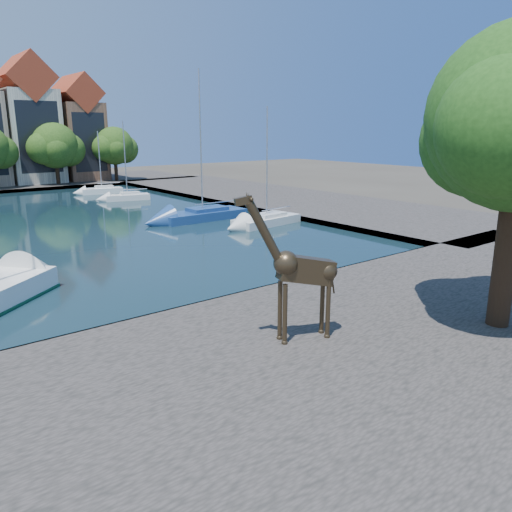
# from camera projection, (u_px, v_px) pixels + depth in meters

# --- Properties ---
(ground) EXTENTS (160.00, 160.00, 0.00)m
(ground) POSITION_uv_depth(u_px,v_px,m) (197.00, 313.00, 21.04)
(ground) COLOR #38332B
(ground) RESTS_ON ground
(water_basin) EXTENTS (38.00, 50.00, 0.08)m
(water_basin) POSITION_uv_depth(u_px,v_px,m) (36.00, 227.00, 39.28)
(water_basin) COLOR black
(water_basin) RESTS_ON ground
(near_quay) EXTENTS (50.00, 14.00, 0.50)m
(near_quay) POSITION_uv_depth(u_px,v_px,m) (315.00, 369.00, 15.65)
(near_quay) COLOR #47403D
(near_quay) RESTS_ON ground
(right_quay) EXTENTS (14.00, 52.00, 0.50)m
(right_quay) POSITION_uv_depth(u_px,v_px,m) (277.00, 198.00, 54.23)
(right_quay) COLOR #47403D
(right_quay) RESTS_ON ground
(townhouse_east_mid) EXTENTS (6.43, 9.18, 16.65)m
(townhouse_east_mid) POSITION_uv_depth(u_px,v_px,m) (29.00, 124.00, 66.72)
(townhouse_east_mid) COLOR beige
(townhouse_east_mid) RESTS_ON far_quay
(townhouse_east_end) EXTENTS (5.44, 9.18, 14.43)m
(townhouse_east_end) POSITION_uv_depth(u_px,v_px,m) (78.00, 132.00, 70.87)
(townhouse_east_end) COLOR brown
(townhouse_east_end) RESTS_ON far_quay
(far_tree_east) EXTENTS (7.54, 5.80, 7.84)m
(far_tree_east) POSITION_uv_depth(u_px,v_px,m) (56.00, 147.00, 64.21)
(far_tree_east) COLOR #332114
(far_tree_east) RESTS_ON far_quay
(far_tree_far_east) EXTENTS (6.76, 5.20, 7.36)m
(far_tree_far_east) POSITION_uv_depth(u_px,v_px,m) (115.00, 147.00, 69.05)
(far_tree_far_east) COLOR #332114
(far_tree_far_east) RESTS_ON far_quay
(giraffe_statue) EXTENTS (3.46, 1.48, 5.06)m
(giraffe_statue) POSITION_uv_depth(u_px,v_px,m) (299.00, 270.00, 16.64)
(giraffe_statue) COLOR #372B1B
(giraffe_statue) RESTS_ON near_quay
(sailboat_right_a) EXTENTS (6.21, 2.85, 9.14)m
(sailboat_right_a) POSITION_uv_depth(u_px,v_px,m) (267.00, 219.00, 39.87)
(sailboat_right_a) COLOR silver
(sailboat_right_a) RESTS_ON water_basin
(sailboat_right_b) EXTENTS (7.58, 2.74, 12.10)m
(sailboat_right_b) POSITION_uv_depth(u_px,v_px,m) (203.00, 213.00, 42.16)
(sailboat_right_b) COLOR navy
(sailboat_right_b) RESTS_ON water_basin
(sailboat_right_c) EXTENTS (4.83, 2.68, 8.28)m
(sailboat_right_c) POSITION_uv_depth(u_px,v_px,m) (127.00, 196.00, 53.66)
(sailboat_right_c) COLOR silver
(sailboat_right_c) RESTS_ON water_basin
(sailboat_right_d) EXTENTS (4.83, 2.44, 7.20)m
(sailboat_right_d) POSITION_uv_depth(u_px,v_px,m) (102.00, 189.00, 59.11)
(sailboat_right_d) COLOR white
(sailboat_right_d) RESTS_ON water_basin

